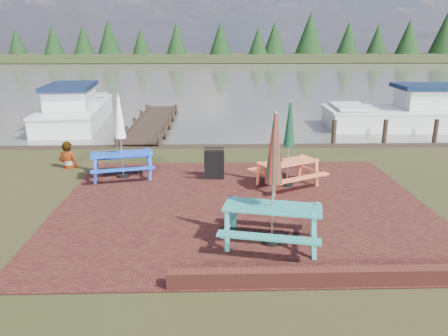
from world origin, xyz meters
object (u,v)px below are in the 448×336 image
jetty (153,122)px  boat_near (420,115)px  boat_jetty (75,111)px  picnic_table_blue (122,149)px  person (66,142)px  picnic_table_teal (273,201)px  picnic_table_red (288,158)px  chalkboard (214,164)px

jetty → boat_near: 12.50m
boat_jetty → jetty: bearing=-23.7°
picnic_table_blue → person: 2.16m
picnic_table_teal → jetty: bearing=120.8°
picnic_table_red → jetty: picnic_table_red is taller
picnic_table_teal → picnic_table_blue: bearing=144.0°
picnic_table_red → picnic_table_blue: (-4.69, 0.90, 0.03)m
boat_jetty → boat_near: bearing=-11.0°
picnic_table_blue → person: bearing=139.5°
boat_jetty → person: boat_jetty is taller
picnic_table_red → picnic_table_blue: size_ratio=0.96×
boat_jetty → picnic_table_red: bearing=-54.7°
jetty → boat_near: boat_near is taller
jetty → boat_jetty: size_ratio=1.15×
picnic_table_red → boat_jetty: bearing=103.0°
picnic_table_red → boat_near: 11.50m
picnic_table_teal → person: picnic_table_teal is taller
boat_near → picnic_table_red: bearing=140.4°
picnic_table_teal → chalkboard: bearing=118.3°
person → jetty: bearing=-97.6°
picnic_table_teal → picnic_table_red: 3.60m
picnic_table_teal → boat_jetty: bearing=133.2°
picnic_table_red → jetty: (-4.84, 8.85, -0.71)m
picnic_table_blue → person: picnic_table_blue is taller
picnic_table_blue → jetty: size_ratio=0.27×
jetty → person: (-1.76, -6.93, 0.74)m
boat_near → jetty: bearing=90.8°
boat_near → person: (-14.25, -6.66, 0.38)m
chalkboard → jetty: chalkboard is taller
jetty → picnic_table_teal: bearing=-72.3°
boat_near → person: size_ratio=4.93×
picnic_table_teal → boat_near: (8.55, 12.06, -0.46)m
picnic_table_red → person: (-6.60, 1.92, 0.03)m
picnic_table_teal → boat_near: picnic_table_teal is taller
chalkboard → boat_near: (9.67, 7.94, 0.00)m
picnic_table_blue → boat_jetty: (-4.09, 9.24, -0.39)m
picnic_table_teal → picnic_table_red: bearing=88.7°
picnic_table_red → person: bearing=135.8°
jetty → person: person is taller
picnic_table_teal → picnic_table_blue: 5.80m
picnic_table_red → boat_jetty: (-8.78, 10.14, -0.36)m
boat_jetty → person: size_ratio=4.63×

